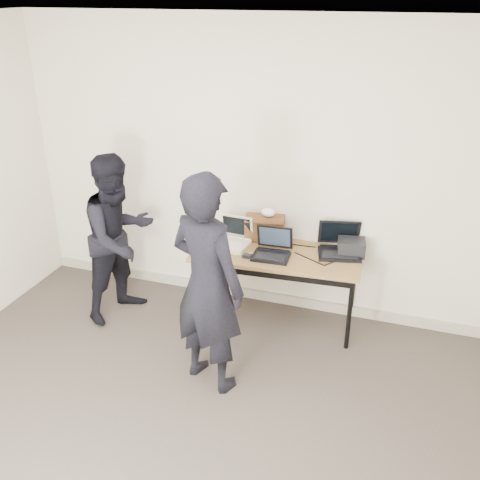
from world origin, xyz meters
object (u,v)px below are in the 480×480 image
at_px(equipment_box, 351,247).
at_px(person_observer, 120,237).
at_px(leather_satchel, 265,228).
at_px(desk, 277,259).
at_px(laptop_center, 272,249).
at_px(laptop_beige, 232,240).
at_px(laptop_right, 339,246).
at_px(person_typist, 207,284).

xyz_separation_m(equipment_box, person_observer, (-2.05, -0.47, 0.00)).
bearing_deg(leather_satchel, desk, -61.04).
relative_size(laptop_center, person_observer, 0.21).
xyz_separation_m(laptop_center, leather_satchel, (-0.15, 0.27, 0.07)).
xyz_separation_m(laptop_beige, laptop_right, (0.96, 0.16, 0.01)).
bearing_deg(laptop_beige, person_observer, -157.65).
distance_m(laptop_right, person_observer, 2.00).
bearing_deg(laptop_right, equipment_box, -11.97).
height_order(laptop_right, leather_satchel, laptop_right).
bearing_deg(laptop_right, person_typist, -137.63).
bearing_deg(laptop_beige, equipment_box, 13.02).
bearing_deg(desk, equipment_box, 13.08).
xyz_separation_m(desk, laptop_center, (-0.03, -0.05, 0.12)).
bearing_deg(laptop_center, person_observer, -173.53).
xyz_separation_m(desk, person_observer, (-1.42, -0.28, 0.13)).
bearing_deg(person_typist, equipment_box, -108.20).
bearing_deg(person_observer, equipment_box, -56.52).
bearing_deg(person_observer, laptop_center, -59.97).
bearing_deg(laptop_beige, laptop_right, 13.85).
bearing_deg(desk, person_typist, -110.12).
height_order(laptop_beige, laptop_right, laptop_right).
xyz_separation_m(laptop_beige, person_observer, (-0.99, -0.32, 0.02)).
xyz_separation_m(laptop_center, person_observer, (-1.39, -0.23, 0.01)).
relative_size(laptop_center, laptop_right, 0.76).
distance_m(equipment_box, person_observer, 2.10).
xyz_separation_m(laptop_beige, person_typist, (0.15, -1.00, 0.11)).
distance_m(equipment_box, person_typist, 1.47).
bearing_deg(person_observer, desk, -58.32).
height_order(desk, leather_satchel, leather_satchel).
distance_m(desk, laptop_center, 0.13).
bearing_deg(leather_satchel, laptop_beige, -152.07).
height_order(laptop_beige, equipment_box, laptop_beige).
distance_m(leather_satchel, equipment_box, 0.81).
bearing_deg(laptop_right, leather_satchel, 164.18).
bearing_deg(person_typist, person_observer, -10.88).
bearing_deg(leather_satchel, person_typist, -104.19).
xyz_separation_m(laptop_beige, laptop_center, (0.40, -0.08, 0.01)).
bearing_deg(laptop_right, person_observer, -179.13).
distance_m(laptop_beige, equipment_box, 1.07).
distance_m(laptop_beige, laptop_center, 0.41).
relative_size(laptop_beige, person_typist, 0.19).
bearing_deg(person_typist, laptop_right, -104.83).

